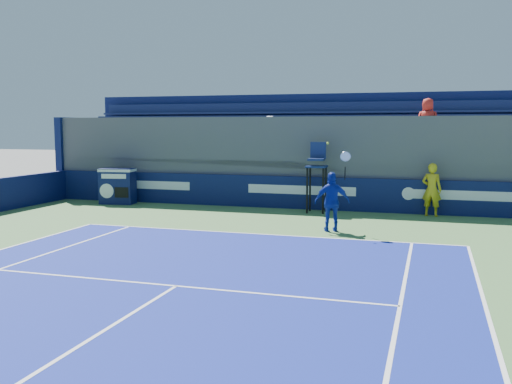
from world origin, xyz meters
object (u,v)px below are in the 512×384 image
(ball_person, at_px, (432,190))
(umpire_chair, at_px, (317,169))
(tennis_player, at_px, (332,202))
(match_clock, at_px, (118,185))

(ball_person, xyz_separation_m, umpire_chair, (-3.86, -0.31, 0.62))
(ball_person, distance_m, umpire_chair, 3.92)
(ball_person, xyz_separation_m, tennis_player, (-2.72, -3.82, -0.04))
(ball_person, height_order, match_clock, ball_person)
(match_clock, bearing_deg, ball_person, 1.88)
(match_clock, distance_m, umpire_chair, 7.91)
(ball_person, bearing_deg, tennis_player, 66.98)
(match_clock, xyz_separation_m, umpire_chair, (7.87, 0.07, 0.79))
(match_clock, xyz_separation_m, tennis_player, (9.02, -3.43, 0.13))
(ball_person, distance_m, match_clock, 11.74)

